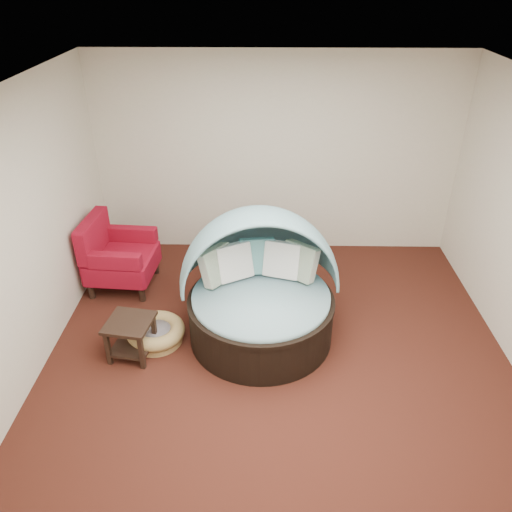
{
  "coord_description": "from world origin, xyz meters",
  "views": [
    {
      "loc": [
        -0.16,
        -4.1,
        3.72
      ],
      "look_at": [
        -0.25,
        0.6,
        0.93
      ],
      "focal_mm": 35.0,
      "sensor_mm": 36.0,
      "label": 1
    }
  ],
  "objects_px": {
    "canopy_daybed": "(260,281)",
    "side_table": "(131,333)",
    "pet_basket": "(156,333)",
    "red_armchair": "(117,256)"
  },
  "relations": [
    {
      "from": "canopy_daybed",
      "to": "side_table",
      "type": "bearing_deg",
      "value": -169.18
    },
    {
      "from": "canopy_daybed",
      "to": "pet_basket",
      "type": "height_order",
      "value": "canopy_daybed"
    },
    {
      "from": "red_armchair",
      "to": "pet_basket",
      "type": "bearing_deg",
      "value": -54.25
    },
    {
      "from": "canopy_daybed",
      "to": "red_armchair",
      "type": "height_order",
      "value": "canopy_daybed"
    },
    {
      "from": "side_table",
      "to": "red_armchair",
      "type": "bearing_deg",
      "value": 109.52
    },
    {
      "from": "side_table",
      "to": "canopy_daybed",
      "type": "bearing_deg",
      "value": 17.08
    },
    {
      "from": "canopy_daybed",
      "to": "red_armchair",
      "type": "distance_m",
      "value": 2.1
    },
    {
      "from": "canopy_daybed",
      "to": "red_armchair",
      "type": "xyz_separation_m",
      "value": [
        -1.86,
        0.94,
        -0.24
      ]
    },
    {
      "from": "canopy_daybed",
      "to": "side_table",
      "type": "xyz_separation_m",
      "value": [
        -1.38,
        -0.42,
        -0.4
      ]
    },
    {
      "from": "red_armchair",
      "to": "side_table",
      "type": "bearing_deg",
      "value": -66.16
    }
  ]
}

